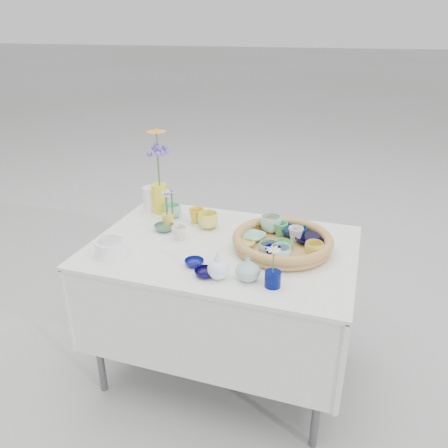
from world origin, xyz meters
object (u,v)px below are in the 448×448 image
(display_table, at_px, (223,368))
(tall_vase_yellow, at_px, (160,198))
(bud_vase_seafoam, at_px, (248,268))
(wicker_tray, at_px, (282,242))

(display_table, xyz_separation_m, tall_vase_yellow, (-0.47, 0.29, 0.85))
(bud_vase_seafoam, xyz_separation_m, tall_vase_yellow, (-0.67, 0.55, 0.03))
(tall_vase_yellow, bearing_deg, display_table, -31.54)
(wicker_tray, relative_size, bud_vase_seafoam, 4.34)
(display_table, relative_size, bud_vase_seafoam, 11.54)
(wicker_tray, bearing_deg, tall_vase_yellow, 162.37)
(wicker_tray, distance_m, tall_vase_yellow, 0.79)
(display_table, bearing_deg, wicker_tray, 10.12)
(wicker_tray, height_order, tall_vase_yellow, tall_vase_yellow)
(wicker_tray, relative_size, tall_vase_yellow, 2.87)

